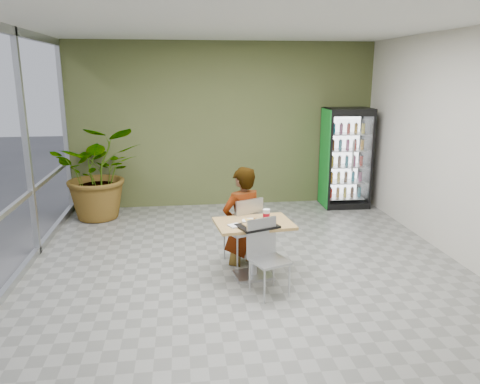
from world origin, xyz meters
The scene contains 12 objects.
ground centered at (0.00, 0.00, 0.00)m, with size 7.00×7.00×0.00m, color gray.
room_envelope centered at (0.00, 0.00, 1.60)m, with size 6.00×7.00×3.20m, color beige, non-canonical shape.
dining_table centered at (0.05, -0.05, 0.54)m, with size 1.04×0.78×0.75m.
chair_far centered at (0.01, 0.40, 0.56)m, with size 0.56×0.56×0.95m.
chair_near centered at (0.12, -0.49, 0.53)m, with size 0.52×0.52×0.91m.
seated_woman centered at (-0.04, 0.44, 0.54)m, with size 0.62×0.40×1.68m, color black.
pizza_plate centered at (0.00, -0.01, 0.77)m, with size 0.29×0.26×0.03m.
soda_cup centered at (0.21, -0.04, 0.83)m, with size 0.09×0.09×0.16m.
napkin_stack centered at (-0.21, -0.19, 0.76)m, with size 0.15×0.15×0.02m, color white.
cafeteria_tray centered at (0.06, -0.26, 0.76)m, with size 0.48×0.35×0.03m, color black.
beverage_fridge centered at (2.39, 3.09, 0.97)m, with size 0.91×0.71×1.95m.
potted_plant centered at (-2.32, 2.87, 0.86)m, with size 1.54×1.33×1.71m, color #346729.
Camera 1 is at (-0.86, -5.68, 2.60)m, focal length 35.00 mm.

